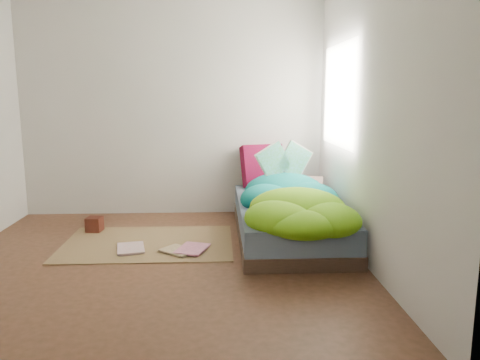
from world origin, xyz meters
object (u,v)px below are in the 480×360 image
object	(u,v)px
pillow_magenta	(263,166)
open_book	(285,151)
wooden_box	(94,224)
floor_book_a	(117,250)
bed	(288,220)
floor_book_b	(179,248)

from	to	relation	value
pillow_magenta	open_book	bearing A→B (deg)	-89.73
wooden_box	floor_book_a	distance (m)	0.74
bed	pillow_magenta	bearing A→B (deg)	100.70
bed	open_book	xyz separation A→B (m)	(0.00, 0.30, 0.66)
bed	pillow_magenta	xyz separation A→B (m)	(-0.17, 0.90, 0.42)
pillow_magenta	floor_book_a	world-z (taller)	pillow_magenta
pillow_magenta	floor_book_b	size ratio (longest dim) A/B	1.47
floor_book_a	wooden_box	bearing A→B (deg)	107.61
pillow_magenta	wooden_box	bearing A→B (deg)	-175.46
open_book	wooden_box	xyz separation A→B (m)	(-1.98, -0.06, -0.75)
pillow_magenta	floor_book_a	size ratio (longest dim) A/B	1.49
floor_book_b	pillow_magenta	bearing A→B (deg)	74.51
bed	wooden_box	distance (m)	2.00
open_book	floor_book_b	world-z (taller)	open_book
open_book	floor_book_b	distance (m)	1.50
pillow_magenta	open_book	size ratio (longest dim) A/B	0.97
bed	wooden_box	size ratio (longest dim) A/B	13.50
pillow_magenta	floor_book_b	distance (m)	1.67
wooden_box	floor_book_b	size ratio (longest dim) A/B	0.45
bed	floor_book_a	size ratio (longest dim) A/B	6.11
wooden_box	floor_book_b	bearing A→B (deg)	-34.80
pillow_magenta	floor_book_a	bearing A→B (deg)	-153.41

